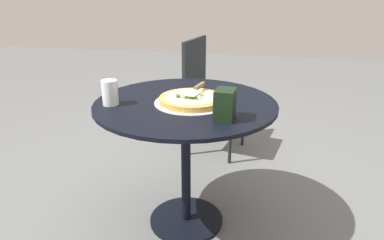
{
  "coord_description": "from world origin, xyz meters",
  "views": [
    {
      "loc": [
        1.59,
        0.36,
        1.26
      ],
      "look_at": [
        0.01,
        0.04,
        0.62
      ],
      "focal_mm": 32.46,
      "sensor_mm": 36.0,
      "label": 1
    }
  ],
  "objects_px": {
    "pizza_on_tray": "(192,100)",
    "napkin_dispenser": "(225,104)",
    "drinking_cup": "(110,93)",
    "pizza_server": "(196,89)",
    "patio_chair_near": "(208,89)",
    "patio_table": "(186,129)"
  },
  "relations": [
    {
      "from": "pizza_server",
      "to": "drinking_cup",
      "type": "xyz_separation_m",
      "value": [
        0.15,
        -0.39,
        0.0
      ]
    },
    {
      "from": "pizza_on_tray",
      "to": "drinking_cup",
      "type": "height_order",
      "value": "drinking_cup"
    },
    {
      "from": "pizza_server",
      "to": "napkin_dispenser",
      "type": "relative_size",
      "value": 1.64
    },
    {
      "from": "drinking_cup",
      "to": "napkin_dispenser",
      "type": "xyz_separation_m",
      "value": [
        0.08,
        0.56,
        0.01
      ]
    },
    {
      "from": "napkin_dispenser",
      "to": "pizza_server",
      "type": "bearing_deg",
      "value": -138.35
    },
    {
      "from": "patio_table",
      "to": "patio_chair_near",
      "type": "relative_size",
      "value": 1.03
    },
    {
      "from": "patio_chair_near",
      "to": "pizza_on_tray",
      "type": "bearing_deg",
      "value": 4.49
    },
    {
      "from": "pizza_on_tray",
      "to": "pizza_server",
      "type": "distance_m",
      "value": 0.06
    },
    {
      "from": "pizza_on_tray",
      "to": "patio_chair_near",
      "type": "distance_m",
      "value": 0.99
    },
    {
      "from": "pizza_on_tray",
      "to": "napkin_dispenser",
      "type": "xyz_separation_m",
      "value": [
        0.18,
        0.18,
        0.05
      ]
    },
    {
      "from": "patio_table",
      "to": "napkin_dispenser",
      "type": "bearing_deg",
      "value": 47.78
    },
    {
      "from": "patio_table",
      "to": "patio_chair_near",
      "type": "xyz_separation_m",
      "value": [
        -0.95,
        -0.04,
        -0.06
      ]
    },
    {
      "from": "patio_table",
      "to": "drinking_cup",
      "type": "xyz_separation_m",
      "value": [
        0.12,
        -0.34,
        0.21
      ]
    },
    {
      "from": "patio_table",
      "to": "napkin_dispenser",
      "type": "distance_m",
      "value": 0.36
    },
    {
      "from": "napkin_dispenser",
      "to": "pizza_on_tray",
      "type": "bearing_deg",
      "value": -130.43
    },
    {
      "from": "pizza_on_tray",
      "to": "napkin_dispenser",
      "type": "relative_size",
      "value": 2.8
    },
    {
      "from": "pizza_server",
      "to": "patio_chair_near",
      "type": "xyz_separation_m",
      "value": [
        -0.92,
        -0.08,
        -0.27
      ]
    },
    {
      "from": "patio_table",
      "to": "pizza_server",
      "type": "relative_size",
      "value": 4.19
    },
    {
      "from": "drinking_cup",
      "to": "napkin_dispenser",
      "type": "distance_m",
      "value": 0.56
    },
    {
      "from": "napkin_dispenser",
      "to": "patio_chair_near",
      "type": "relative_size",
      "value": 0.15
    },
    {
      "from": "drinking_cup",
      "to": "napkin_dispenser",
      "type": "relative_size",
      "value": 0.91
    },
    {
      "from": "drinking_cup",
      "to": "patio_chair_near",
      "type": "distance_m",
      "value": 1.14
    }
  ]
}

